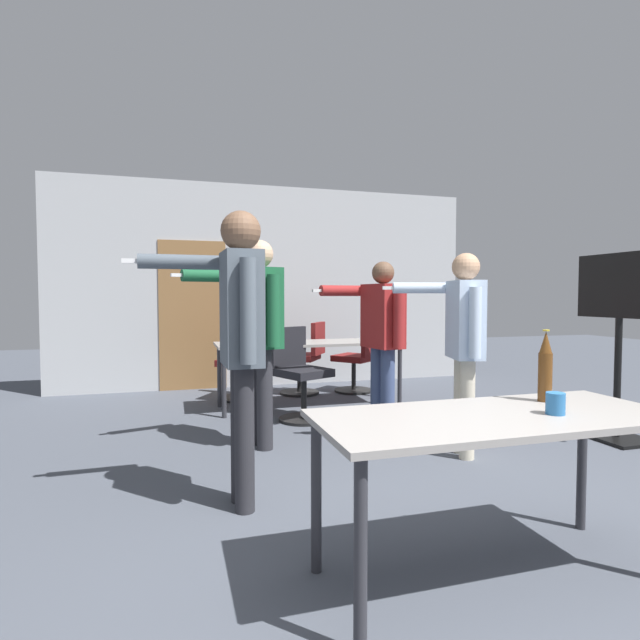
# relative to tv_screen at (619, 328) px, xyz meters

# --- Properties ---
(ground_plane) EXTENTS (24.00, 24.00, 0.00)m
(ground_plane) POSITION_rel_tv_screen_xyz_m (-2.45, -1.99, -1.00)
(ground_plane) COLOR #474C56
(back_wall) EXTENTS (5.99, 0.12, 2.86)m
(back_wall) POSITION_rel_tv_screen_xyz_m (-2.48, 3.63, 0.42)
(back_wall) COLOR #B2B5B7
(back_wall) RESTS_ON ground_plane
(conference_table_near) EXTENTS (1.64, 0.69, 0.76)m
(conference_table_near) POSITION_rel_tv_screen_xyz_m (-2.42, -1.59, -0.33)
(conference_table_near) COLOR gray
(conference_table_near) RESTS_ON ground_plane
(conference_table_far) EXTENTS (2.15, 0.67, 0.76)m
(conference_table_far) POSITION_rel_tv_screen_xyz_m (-2.29, 2.08, -0.32)
(conference_table_far) COLOR gray
(conference_table_far) RESTS_ON ground_plane
(tv_screen) EXTENTS (0.44, 0.91, 1.67)m
(tv_screen) POSITION_rel_tv_screen_xyz_m (0.00, 0.00, 0.00)
(tv_screen) COLOR black
(tv_screen) RESTS_ON ground_plane
(person_near_casual) EXTENTS (0.90, 0.63, 1.76)m
(person_near_casual) POSITION_rel_tv_screen_xyz_m (-3.12, 0.69, 0.06)
(person_near_casual) COLOR #28282D
(person_near_casual) RESTS_ON ground_plane
(person_right_polo) EXTENTS (0.82, 0.65, 1.62)m
(person_right_polo) POSITION_rel_tv_screen_xyz_m (-1.87, 0.97, -0.03)
(person_right_polo) COLOR #3D4C75
(person_right_polo) RESTS_ON ground_plane
(person_left_plaid) EXTENTS (0.70, 0.68, 1.63)m
(person_left_plaid) POSITION_rel_tv_screen_xyz_m (-1.59, -0.01, -0.01)
(person_left_plaid) COLOR beige
(person_left_plaid) RESTS_ON ground_plane
(person_center_tall) EXTENTS (0.81, 0.57, 1.80)m
(person_center_tall) POSITION_rel_tv_screen_xyz_m (-3.43, -0.48, 0.10)
(person_center_tall) COLOR #28282D
(person_center_tall) RESTS_ON ground_plane
(office_chair_side_rolled) EXTENTS (0.68, 0.66, 0.95)m
(office_chair_side_rolled) POSITION_rel_tv_screen_xyz_m (-2.16, 2.81, -0.55)
(office_chair_side_rolled) COLOR black
(office_chair_side_rolled) RESTS_ON ground_plane
(office_chair_far_right) EXTENTS (0.68, 0.69, 0.92)m
(office_chair_far_right) POSITION_rel_tv_screen_xyz_m (-1.43, 2.72, -0.58)
(office_chair_far_right) COLOR black
(office_chair_far_right) RESTS_ON ground_plane
(office_chair_far_left) EXTENTS (0.66, 0.68, 0.93)m
(office_chair_far_left) POSITION_rel_tv_screen_xyz_m (-2.98, 2.78, -0.57)
(office_chair_far_left) COLOR black
(office_chair_far_left) RESTS_ON ground_plane
(office_chair_mid_tucked) EXTENTS (0.62, 0.66, 0.96)m
(office_chair_mid_tucked) POSITION_rel_tv_screen_xyz_m (-2.56, 1.53, -0.55)
(office_chair_mid_tucked) COLOR black
(office_chair_mid_tucked) RESTS_ON ground_plane
(beer_bottle) EXTENTS (0.07, 0.07, 0.36)m
(beer_bottle) POSITION_rel_tv_screen_xyz_m (-2.02, -1.43, -0.08)
(beer_bottle) COLOR #563314
(beer_bottle) RESTS_ON conference_table_near
(drink_cup) EXTENTS (0.08, 0.08, 0.10)m
(drink_cup) POSITION_rel_tv_screen_xyz_m (-2.18, -1.67, -0.20)
(drink_cup) COLOR #2866A3
(drink_cup) RESTS_ON conference_table_near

